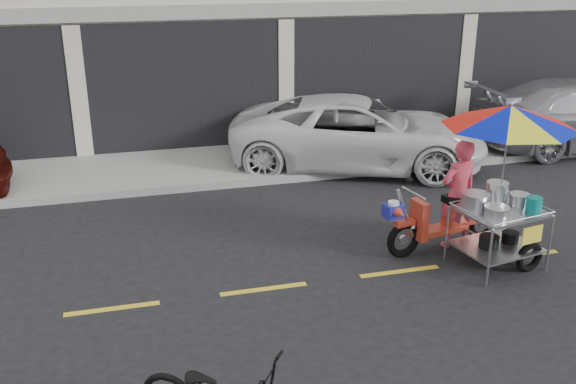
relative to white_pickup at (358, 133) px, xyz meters
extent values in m
plane|color=black|center=(-1.09, -4.67, -0.73)|extent=(90.00, 90.00, 0.00)
cube|color=gray|center=(-1.09, 0.83, -0.66)|extent=(45.00, 3.00, 0.15)
cube|color=black|center=(-1.09, 1.80, 0.72)|extent=(35.28, 0.06, 2.90)
cube|color=gray|center=(-1.09, 1.78, 2.37)|extent=(36.00, 0.12, 0.30)
cube|color=gold|center=(-1.09, -4.67, -0.73)|extent=(42.00, 0.10, 0.01)
imported|color=silver|center=(0.00, 0.00, 0.00)|extent=(5.81, 4.17, 1.47)
torus|color=black|center=(-0.85, -4.23, -0.45)|extent=(0.58, 0.21, 0.57)
torus|color=black|center=(0.63, -3.96, -0.45)|extent=(0.58, 0.21, 0.57)
cylinder|color=#9EA0A5|center=(-0.85, -4.23, -0.45)|extent=(0.15, 0.09, 0.14)
cylinder|color=#9EA0A5|center=(0.63, -3.96, -0.45)|extent=(0.15, 0.09, 0.14)
cube|color=#B23420|center=(-0.85, -4.23, -0.18)|extent=(0.34, 0.18, 0.08)
cylinder|color=#9EA0A5|center=(-0.85, -4.23, -0.03)|extent=(0.37, 0.12, 0.81)
cube|color=#B23420|center=(-0.60, -4.19, -0.18)|extent=(0.18, 0.36, 0.60)
cube|color=#B23420|center=(-0.16, -4.10, -0.41)|extent=(0.84, 0.42, 0.08)
cube|color=#B23420|center=(0.28, -4.02, -0.18)|extent=(0.79, 0.40, 0.40)
cube|color=black|center=(0.18, -4.04, 0.05)|extent=(0.69, 0.36, 0.10)
cylinder|color=#9EA0A5|center=(-0.73, -4.21, 0.27)|extent=(0.14, 0.55, 0.04)
sphere|color=black|center=(-0.71, -4.00, 0.39)|extent=(0.10, 0.10, 0.10)
cylinder|color=white|center=(-0.73, -4.21, -0.25)|extent=(0.14, 0.14, 0.05)
cube|color=navy|center=(-1.07, -4.27, 0.05)|extent=(0.30, 0.27, 0.20)
cylinder|color=white|center=(-1.07, -4.27, 0.17)|extent=(0.19, 0.19, 0.05)
cone|color=#B23420|center=(-1.04, -4.44, 0.07)|extent=(0.22, 0.25, 0.18)
torus|color=black|center=(0.69, -5.12, -0.51)|extent=(0.47, 0.18, 0.46)
cylinder|color=#9EA0A5|center=(-0.13, -5.37, -0.31)|extent=(0.04, 0.04, 0.85)
cylinder|color=#9EA0A5|center=(-0.29, -4.49, -0.31)|extent=(0.04, 0.04, 0.85)
cylinder|color=#9EA0A5|center=(0.96, -5.17, -0.31)|extent=(0.04, 0.04, 0.85)
cylinder|color=#9EA0A5|center=(0.79, -4.28, -0.31)|extent=(0.04, 0.04, 0.85)
cube|color=#9EA0A5|center=(0.33, -4.83, -0.43)|extent=(1.25, 1.09, 0.03)
cube|color=#9EA0A5|center=(0.33, -4.83, 0.12)|extent=(1.25, 1.09, 0.04)
cylinder|color=#9EA0A5|center=(0.42, -5.27, 0.18)|extent=(1.09, 0.23, 0.02)
cylinder|color=#9EA0A5|center=(0.25, -4.38, 0.18)|extent=(1.09, 0.23, 0.02)
cylinder|color=#9EA0A5|center=(-0.21, -4.93, 0.18)|extent=(0.19, 0.89, 0.02)
cylinder|color=#9EA0A5|center=(0.88, -4.73, 0.18)|extent=(0.19, 0.89, 0.02)
cylinder|color=#9EA0A5|center=(0.25, -4.38, -0.43)|extent=(0.18, 0.75, 0.04)
cylinder|color=#9EA0A5|center=(0.25, -4.38, 0.07)|extent=(0.18, 0.75, 0.04)
cube|color=gold|center=(0.57, -5.27, -0.08)|extent=(0.35, 0.08, 0.25)
cylinder|color=#B7B7BC|center=(0.00, -4.69, 0.24)|extent=(0.45, 0.45, 0.21)
cylinder|color=#B7B7BC|center=(0.39, -4.59, 0.29)|extent=(0.36, 0.36, 0.31)
cylinder|color=#B7B7BC|center=(0.70, -4.71, 0.21)|extent=(0.33, 0.33, 0.14)
cylinder|color=#B7B7BC|center=(0.12, -5.05, 0.21)|extent=(0.39, 0.39, 0.14)
cylinder|color=#08746D|center=(0.72, -5.01, 0.25)|extent=(0.26, 0.26, 0.22)
cylinder|color=black|center=(0.18, -4.86, -0.33)|extent=(0.33, 0.33, 0.18)
cylinder|color=black|center=(0.58, -4.78, -0.34)|extent=(0.28, 0.28, 0.16)
cylinder|color=#9EA0A5|center=(0.36, -4.72, 0.87)|extent=(0.03, 0.03, 1.51)
sphere|color=#9EA0A5|center=(0.36, -4.72, 1.65)|extent=(0.06, 0.06, 0.06)
imported|color=#CE3B50|center=(0.09, -4.06, 0.12)|extent=(0.69, 0.51, 1.70)
camera|label=1|loc=(-4.74, -12.19, 3.60)|focal=40.00mm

